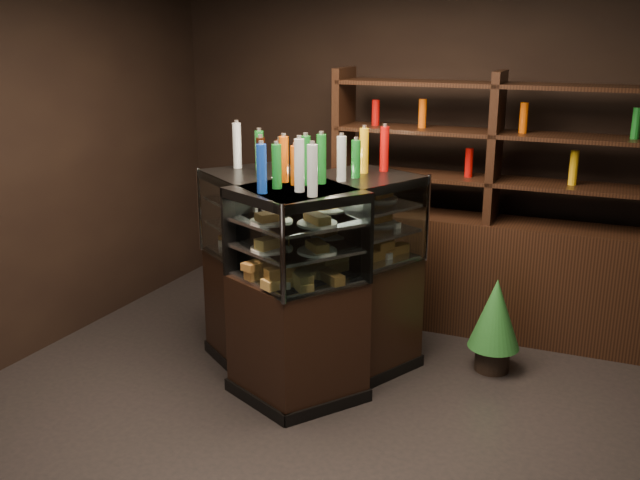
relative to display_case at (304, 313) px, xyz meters
The scene contains 7 objects.
ground 1.04m from the display_case, 54.97° to the right, with size 5.00×5.00×0.00m, color black.
room_shell 1.75m from the display_case, 54.97° to the right, with size 5.02×5.02×3.01m.
display_case is the anchor object (origin of this frame).
food_display 0.54m from the display_case, 74.49° to the right, with size 1.16×1.14×0.43m.
bottles_top 1.04m from the display_case, 105.51° to the left, with size 1.00×0.99×0.30m.
potted_conifer 1.31m from the display_case, 28.37° to the left, with size 0.35×0.35×0.76m.
back_shelving 1.61m from the display_case, 53.84° to the left, with size 2.46×0.49×2.00m.
Camera 1 is at (1.39, -3.23, 2.28)m, focal length 40.00 mm.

